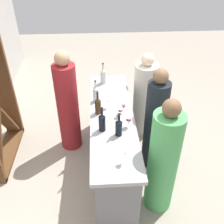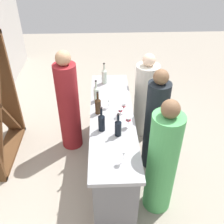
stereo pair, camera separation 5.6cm
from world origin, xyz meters
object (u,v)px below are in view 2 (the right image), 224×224
wine_glass_far_center (108,101)px  person_left_guest (146,99)px  wine_bottle_center_amber_brown (98,105)px  wine_glass_far_left (124,154)px  wine_glass_near_center (124,106)px  person_center_guest (155,124)px  wine_bottle_second_right_clear_pale (96,93)px  wine_bottle_second_left_near_black (102,122)px  wine_bottle_rightmost_clear_pale (104,76)px  person_server_behind (69,105)px  wine_glass_near_left (128,120)px  person_right_guest (162,163)px  wine_glass_near_right (120,111)px  wine_bottle_leftmost_near_black (118,127)px

wine_glass_far_center → person_left_guest: person_left_guest is taller
wine_bottle_center_amber_brown → wine_glass_far_left: bearing=-163.4°
wine_glass_near_center → person_center_guest: size_ratio=0.10×
wine_glass_near_center → wine_bottle_second_right_clear_pale: bearing=49.0°
wine_bottle_second_left_near_black → wine_bottle_second_right_clear_pale: wine_bottle_second_left_near_black is taller
wine_bottle_rightmost_clear_pale → wine_glass_near_center: size_ratio=2.11×
wine_bottle_second_left_near_black → person_server_behind: person_server_behind is taller
person_server_behind → wine_glass_near_left: bearing=-52.4°
wine_bottle_center_amber_brown → wine_bottle_second_left_near_black: bearing=-173.0°
person_center_guest → person_right_guest: person_right_guest is taller
person_center_guest → person_server_behind: size_ratio=0.96×
wine_bottle_second_right_clear_pale → person_center_guest: size_ratio=0.21×
wine_glass_near_center → wine_glass_near_right: size_ratio=1.22×
wine_glass_far_center → person_right_guest: 1.09m
wine_glass_near_right → person_center_guest: bearing=-81.4°
wine_bottle_center_amber_brown → person_server_behind: size_ratio=0.20×
wine_glass_near_right → person_server_behind: (0.55, 0.74, -0.27)m
person_center_guest → person_right_guest: size_ratio=0.98×
wine_bottle_second_right_clear_pale → wine_glass_near_right: bearing=-140.8°
wine_bottle_rightmost_clear_pale → wine_bottle_second_right_clear_pale: bearing=166.9°
wine_bottle_second_left_near_black → wine_glass_near_center: size_ratio=2.06×
wine_bottle_center_amber_brown → wine_glass_near_right: size_ratio=2.48×
wine_glass_near_center → wine_glass_near_right: wine_glass_near_center is taller
wine_bottle_rightmost_clear_pale → wine_bottle_second_left_near_black: bearing=177.5°
wine_bottle_second_right_clear_pale → person_right_guest: 1.32m
person_center_guest → wine_glass_far_left: bearing=63.2°
person_left_guest → person_center_guest: (-0.76, -0.02, 0.08)m
wine_bottle_second_left_near_black → wine_bottle_center_amber_brown: bearing=7.0°
wine_glass_near_right → wine_bottle_second_right_clear_pale: bearing=39.2°
wine_bottle_center_amber_brown → person_left_guest: (0.75, -0.76, -0.41)m
wine_bottle_rightmost_clear_pale → person_center_guest: person_center_guest is taller
wine_bottle_leftmost_near_black → wine_glass_near_center: (0.44, -0.10, -0.01)m
wine_glass_near_right → person_right_guest: bearing=-145.5°
wine_glass_far_left → wine_bottle_rightmost_clear_pale: bearing=5.8°
wine_glass_far_left → person_left_guest: person_left_guest is taller
wine_bottle_center_amber_brown → wine_glass_near_right: bearing=-106.7°
wine_glass_near_center → wine_glass_near_right: (-0.07, 0.04, -0.02)m
wine_bottle_leftmost_near_black → wine_bottle_rightmost_clear_pale: (1.26, 0.14, 0.01)m
wine_glass_near_left → wine_glass_near_right: size_ratio=1.14×
wine_glass_near_left → wine_glass_far_center: 0.49m
wine_glass_near_center → wine_glass_near_left: bearing=-172.8°
wine_bottle_rightmost_clear_pale → person_server_behind: bearing=121.8°
wine_bottle_leftmost_near_black → person_left_guest: (1.20, -0.53, -0.40)m
wine_glass_near_left → wine_glass_near_center: bearing=7.2°
wine_bottle_rightmost_clear_pale → person_server_behind: 0.72m
wine_glass_near_center → wine_glass_far_center: bearing=54.3°
wine_bottle_center_amber_brown → wine_glass_near_left: wine_bottle_center_amber_brown is taller
wine_bottle_leftmost_near_black → person_right_guest: 0.66m
wine_bottle_rightmost_clear_pale → person_left_guest: 0.79m
person_right_guest → person_server_behind: 1.69m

